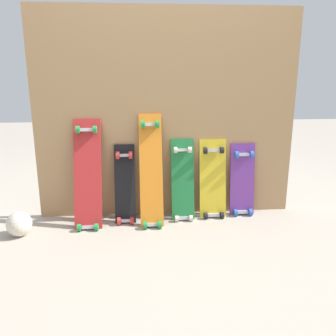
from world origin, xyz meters
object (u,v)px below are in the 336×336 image
object	(u,v)px
skateboard_black	(125,188)
skateboard_green	(183,184)
rubber_ball	(19,224)
skateboard_yellow	(213,183)
skateboard_purple	(242,183)
skateboard_red	(88,178)
skateboard_orange	(151,174)

from	to	relation	value
skateboard_black	skateboard_green	xyz separation A→B (m)	(0.47, 0.02, 0.01)
rubber_ball	skateboard_green	bearing A→B (deg)	11.31
skateboard_black	skateboard_yellow	distance (m)	0.73
skateboard_purple	rubber_ball	bearing A→B (deg)	-170.68
skateboard_yellow	rubber_ball	distance (m)	1.55
skateboard_purple	rubber_ball	size ratio (longest dim) A/B	3.62
skateboard_red	skateboard_yellow	bearing A→B (deg)	4.63
skateboard_green	skateboard_purple	bearing A→B (deg)	4.40
skateboard_yellow	skateboard_purple	world-z (taller)	skateboard_yellow
skateboard_green	skateboard_yellow	xyz separation A→B (m)	(0.26, 0.02, -0.00)
skateboard_black	skateboard_yellow	xyz separation A→B (m)	(0.73, 0.04, 0.01)
skateboard_green	rubber_ball	world-z (taller)	skateboard_green
skateboard_yellow	rubber_ball	bearing A→B (deg)	-169.83
skateboard_orange	skateboard_purple	bearing A→B (deg)	7.50
skateboard_red	skateboard_yellow	distance (m)	1.02
skateboard_yellow	skateboard_orange	bearing A→B (deg)	-170.92
skateboard_black	skateboard_yellow	world-z (taller)	skateboard_yellow
skateboard_red	skateboard_orange	bearing A→B (deg)	-0.06
skateboard_yellow	rubber_ball	xyz separation A→B (m)	(-1.51, -0.27, -0.20)
skateboard_green	skateboard_purple	distance (m)	0.52
skateboard_black	skateboard_purple	distance (m)	0.99
skateboard_yellow	skateboard_black	bearing A→B (deg)	-177.05
skateboard_yellow	skateboard_red	bearing A→B (deg)	-175.37
skateboard_red	rubber_ball	world-z (taller)	skateboard_red
skateboard_red	skateboard_green	xyz separation A→B (m)	(0.76, 0.06, -0.09)
skateboard_purple	skateboard_black	bearing A→B (deg)	-176.70
skateboard_red	skateboard_purple	world-z (taller)	skateboard_red
skateboard_yellow	skateboard_purple	size ratio (longest dim) A/B	1.07
skateboard_black	skateboard_orange	xyz separation A→B (m)	(0.21, -0.05, 0.12)
rubber_ball	skateboard_black	bearing A→B (deg)	16.65
skateboard_orange	skateboard_purple	world-z (taller)	skateboard_orange
skateboard_purple	rubber_ball	world-z (taller)	skateboard_purple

